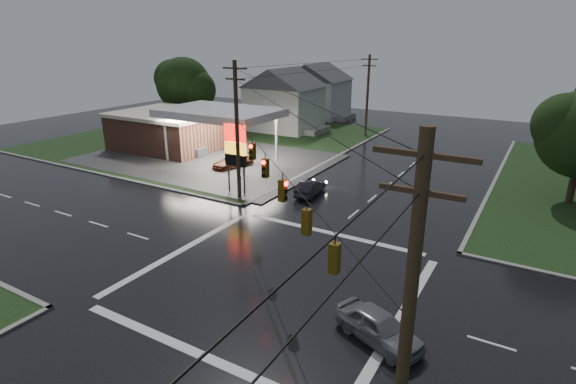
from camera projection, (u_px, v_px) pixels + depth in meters
The scene contains 14 objects.
ground at pixel (277, 278), 24.84m from camera, with size 120.00×120.00×0.00m, color black.
grass_nw at pixel (212, 139), 58.42m from camera, with size 36.00×36.00×0.08m, color black.
gas_station at pixel (178, 128), 52.31m from camera, with size 26.20×18.00×5.60m.
pylon_sign at pixel (235, 147), 37.09m from camera, with size 2.00×0.35×6.00m.
utility_pole_nw at pixel (237, 130), 35.23m from camera, with size 2.20×0.32×11.00m.
utility_pole_se at pixel (405, 346), 10.68m from camera, with size 2.20×0.32×11.00m.
utility_pole_n at pixel (368, 95), 58.55m from camera, with size 2.20×0.32×10.50m.
traffic_signals at pixel (276, 166), 22.69m from camera, with size 26.87×26.87×1.47m.
house_near at pixel (284, 99), 62.73m from camera, with size 11.05×8.48×8.60m.
house_far at pixel (317, 90), 72.98m from camera, with size 11.05×8.48×8.60m.
tree_nw_behind at pixel (184, 85), 63.40m from camera, with size 8.93×7.60×10.00m.
car_north at pixel (310, 188), 37.69m from camera, with size 1.36×3.90×1.29m, color black.
car_crossing at pixel (379, 327), 19.53m from camera, with size 1.70×4.22×1.44m, color slate.
car_pump at pixel (233, 162), 45.44m from camera, with size 1.83×4.49×1.30m, color #572514.
Camera 1 is at (11.58, -18.58, 12.69)m, focal length 28.00 mm.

